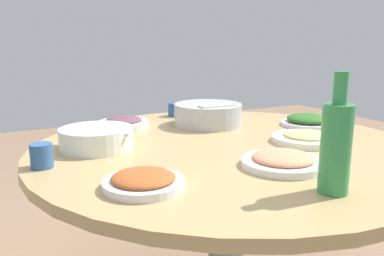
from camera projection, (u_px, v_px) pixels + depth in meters
round_dining_table at (227, 172)px, 1.41m from camera, size 1.36×1.36×0.72m
rice_bowl at (208, 114)px, 1.70m from camera, size 0.29×0.29×0.10m
soup_bowl at (97, 139)px, 1.33m from camera, size 0.25×0.25×0.07m
dish_stirfry at (143, 181)px, 0.98m from camera, size 0.20×0.20×0.04m
dish_noodles at (306, 138)px, 1.42m from camera, size 0.24×0.24×0.04m
dish_greens at (307, 121)px, 1.69m from camera, size 0.22×0.22×0.05m
dish_shrimp at (283, 160)px, 1.14m from camera, size 0.24×0.24×0.04m
dish_eggplant at (124, 123)px, 1.66m from camera, size 0.21×0.21×0.05m
green_bottle at (336, 145)px, 0.92m from camera, size 0.07×0.07×0.29m
tea_cup_near at (175, 110)px, 1.90m from camera, size 0.07×0.07×0.06m
tea_cup_far at (202, 109)px, 1.93m from camera, size 0.08×0.08×0.06m
tea_cup_side at (42, 156)px, 1.13m from camera, size 0.06×0.06×0.07m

